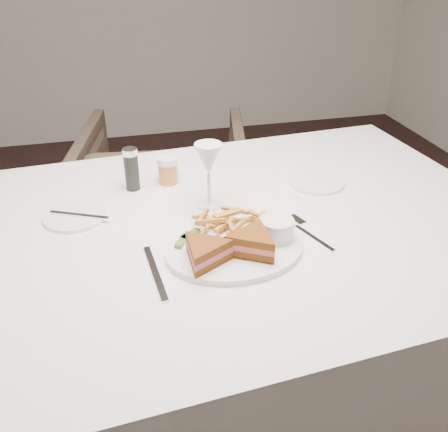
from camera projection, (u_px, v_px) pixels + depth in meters
ground at (96, 403)px, 1.69m from camera, size 5.00×5.00×0.00m
table at (220, 334)px, 1.45m from camera, size 1.62×1.14×0.75m
chair_far at (165, 191)px, 2.26m from camera, size 0.83×0.80×0.73m
table_setting at (221, 219)px, 1.20m from camera, size 0.84×0.58×0.18m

